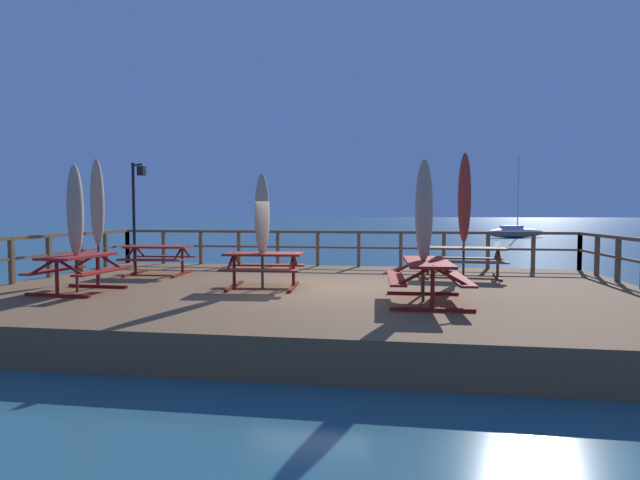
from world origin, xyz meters
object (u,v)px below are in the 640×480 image
object	(u,v)px
picnic_table_back_right	(78,266)
sailboat_distant	(514,232)
picnic_table_mid_centre	(462,255)
patio_umbrella_short_back	(75,211)
picnic_table_back_left	(264,263)
patio_umbrella_short_mid	(464,199)
picnic_table_front_left	(427,272)
lamp_post_hooked	(136,198)
patio_umbrella_short_front	(262,216)
patio_umbrella_tall_mid_right	(97,203)
patio_umbrella_tall_back_right	(424,211)
picnic_table_mid_left	(159,254)

from	to	relation	value
picnic_table_back_right	sailboat_distant	bearing A→B (deg)	66.29
picnic_table_mid_centre	patio_umbrella_short_back	world-z (taller)	patio_umbrella_short_back
picnic_table_mid_centre	patio_umbrella_short_back	size ratio (longest dim) A/B	0.83
picnic_table_back_left	patio_umbrella_short_mid	bearing A→B (deg)	28.35
picnic_table_front_left	picnic_table_back_right	bearing A→B (deg)	178.71
picnic_table_front_left	lamp_post_hooked	bearing A→B (deg)	148.06
patio_umbrella_short_front	patio_umbrella_tall_mid_right	bearing A→B (deg)	169.45
picnic_table_front_left	patio_umbrella_tall_back_right	xyz separation A→B (m)	(-0.07, 0.08, 1.10)
picnic_table_mid_left	patio_umbrella_short_front	world-z (taller)	patio_umbrella_short_front
picnic_table_back_left	patio_umbrella_tall_back_right	distance (m)	3.73
patio_umbrella_short_front	patio_umbrella_short_mid	distance (m)	5.21
picnic_table_mid_left	lamp_post_hooked	xyz separation A→B (m)	(-1.78, 2.16, 1.56)
picnic_table_back_right	patio_umbrella_short_mid	bearing A→B (deg)	23.76
picnic_table_mid_centre	sailboat_distant	bearing A→B (deg)	75.58
patio_umbrella_short_mid	sailboat_distant	size ratio (longest dim) A/B	0.41
patio_umbrella_short_mid	sailboat_distant	bearing A→B (deg)	75.64
picnic_table_mid_left	sailboat_distant	size ratio (longest dim) A/B	0.22
picnic_table_front_left	patio_umbrella_short_front	world-z (taller)	patio_umbrella_short_front
patio_umbrella_tall_back_right	patio_umbrella_tall_mid_right	size ratio (longest dim) A/B	0.89
patio_umbrella_short_mid	lamp_post_hooked	size ratio (longest dim) A/B	0.98
picnic_table_back_right	picnic_table_back_left	bearing A→B (deg)	17.53
picnic_table_front_left	patio_umbrella_short_back	xyz separation A→B (m)	(-7.04, 0.12, 1.10)
patio_umbrella_short_back	lamp_post_hooked	size ratio (longest dim) A/B	0.82
patio_umbrella_tall_back_right	patio_umbrella_short_front	bearing A→B (deg)	160.99
patio_umbrella_short_mid	patio_umbrella_tall_back_right	bearing A→B (deg)	-107.92
patio_umbrella_short_mid	sailboat_distant	world-z (taller)	sailboat_distant
sailboat_distant	patio_umbrella_tall_mid_right	bearing A→B (deg)	-115.69
patio_umbrella_short_back	patio_umbrella_tall_mid_right	world-z (taller)	patio_umbrella_tall_mid_right
picnic_table_front_left	sailboat_distant	bearing A→B (deg)	75.42
picnic_table_back_left	picnic_table_mid_left	world-z (taller)	same
patio_umbrella_short_front	picnic_table_front_left	bearing A→B (deg)	-19.79
patio_umbrella_short_mid	patio_umbrella_tall_back_right	xyz separation A→B (m)	(-1.19, -3.67, -0.33)
patio_umbrella_short_front	sailboat_distant	xyz separation A→B (m)	(13.73, 38.41, -1.68)
picnic_table_back_right	picnic_table_front_left	bearing A→B (deg)	-1.29
picnic_table_back_right	patio_umbrella_tall_back_right	world-z (taller)	patio_umbrella_tall_back_right
picnic_table_mid_centre	patio_umbrella_tall_back_right	size ratio (longest dim) A/B	0.83
patio_umbrella_short_front	patio_umbrella_tall_back_right	bearing A→B (deg)	-19.01
picnic_table_mid_centre	picnic_table_mid_left	size ratio (longest dim) A/B	1.25
picnic_table_mid_centre	lamp_post_hooked	xyz separation A→B (m)	(-9.66, 1.51, 1.55)
picnic_table_back_left	picnic_table_back_right	size ratio (longest dim) A/B	1.05
patio_umbrella_short_front	patio_umbrella_tall_mid_right	world-z (taller)	patio_umbrella_tall_mid_right
picnic_table_mid_centre	patio_umbrella_short_front	size ratio (longest dim) A/B	0.87
patio_umbrella_short_front	picnic_table_back_right	bearing A→B (deg)	-163.46
patio_umbrella_tall_mid_right	picnic_table_mid_centre	bearing A→B (deg)	11.36
picnic_table_mid_left	picnic_table_front_left	bearing A→B (deg)	-25.14
patio_umbrella_short_front	sailboat_distant	world-z (taller)	sailboat_distant
picnic_table_mid_centre	patio_umbrella_short_mid	distance (m)	1.43
picnic_table_back_right	sailboat_distant	distance (m)	43.13
picnic_table_mid_centre	patio_umbrella_short_back	bearing A→B (deg)	-155.52
picnic_table_front_left	patio_umbrella_short_mid	world-z (taller)	patio_umbrella_short_mid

